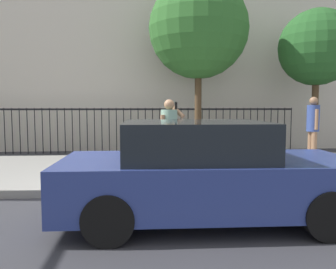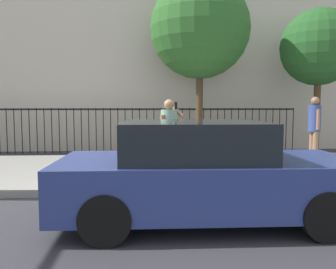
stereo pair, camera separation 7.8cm
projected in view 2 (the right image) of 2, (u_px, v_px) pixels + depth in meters
The scene contains 9 objects.
ground_plane at pixel (115, 197), 6.28m from camera, with size 60.00×60.00×0.00m, color #333338.
sidewalk at pixel (122, 170), 8.47m from camera, with size 28.00×4.40×0.15m, color gray.
iron_fence at pixel (129, 124), 12.06m from camera, with size 12.03×0.04×1.60m.
parked_hatchback at pixel (203, 173), 4.91m from camera, with size 4.24×1.93×1.45m.
pedestrian_on_phone at pixel (168, 133), 7.05m from camera, with size 0.69×0.68×1.66m.
pedestrian_walking at pixel (314, 124), 9.46m from camera, with size 0.34×0.49×1.77m.
street_bench at pixel (241, 141), 9.85m from camera, with size 1.60×0.45×0.95m.
street_tree_near at pixel (319, 48), 11.05m from camera, with size 2.47×2.47×4.81m.
street_tree_far at pixel (200, 29), 11.01m from camera, with size 3.23×3.23×5.78m.
Camera 2 is at (0.55, -6.22, 1.67)m, focal length 36.40 mm.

